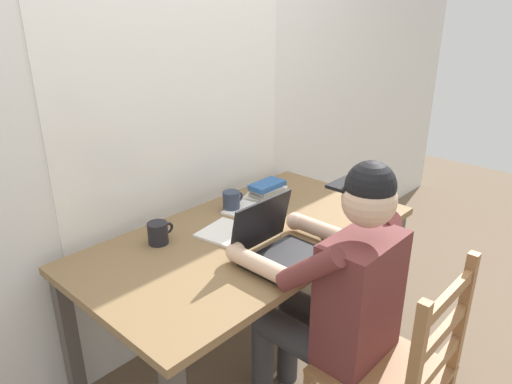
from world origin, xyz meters
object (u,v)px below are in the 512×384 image
(laptop, at_px, (276,244))
(seated_person, at_px, (336,292))
(desk, at_px, (249,251))
(coffee_mug_dark, at_px, (232,201))
(wooden_chair, at_px, (396,373))
(coffee_mug_white, at_px, (269,212))
(computer_mouse, at_px, (333,235))
(book_stack_main, at_px, (268,191))
(coffee_mug_spare, at_px, (158,233))

(laptop, bearing_deg, seated_person, -81.70)
(desk, bearing_deg, coffee_mug_dark, 61.77)
(laptop, bearing_deg, wooden_chair, -85.88)
(wooden_chair, distance_m, coffee_mug_white, 0.88)
(computer_mouse, relative_size, book_stack_main, 0.51)
(seated_person, bearing_deg, laptop, 98.30)
(seated_person, distance_m, computer_mouse, 0.32)
(computer_mouse, bearing_deg, coffee_mug_dark, 98.67)
(coffee_mug_dark, height_order, coffee_mug_spare, coffee_mug_dark)
(desk, distance_m, coffee_mug_dark, 0.31)
(desk, relative_size, seated_person, 1.26)
(seated_person, height_order, book_stack_main, seated_person)
(computer_mouse, bearing_deg, coffee_mug_white, 99.75)
(seated_person, distance_m, laptop, 0.30)
(laptop, distance_m, computer_mouse, 0.30)
(wooden_chair, bearing_deg, coffee_mug_white, 76.59)
(laptop, height_order, book_stack_main, laptop)
(seated_person, bearing_deg, wooden_chair, -90.00)
(wooden_chair, relative_size, computer_mouse, 9.26)
(desk, xyz_separation_m, seated_person, (-0.03, -0.49, 0.02))
(wooden_chair, bearing_deg, coffee_mug_dark, 80.97)
(coffee_mug_dark, bearing_deg, coffee_mug_white, -82.94)
(computer_mouse, xyz_separation_m, coffee_mug_spare, (-0.54, 0.53, 0.03))
(coffee_mug_dark, relative_size, book_stack_main, 0.63)
(coffee_mug_spare, bearing_deg, wooden_chair, -73.29)
(book_stack_main, bearing_deg, seated_person, -119.70)
(seated_person, bearing_deg, book_stack_main, 60.30)
(seated_person, xyz_separation_m, book_stack_main, (0.40, 0.71, 0.11))
(coffee_mug_white, bearing_deg, laptop, -133.59)
(wooden_chair, bearing_deg, desk, 87.86)
(seated_person, distance_m, coffee_mug_dark, 0.76)
(seated_person, height_order, laptop, seated_person)
(seated_person, height_order, wooden_chair, seated_person)
(seated_person, height_order, coffee_mug_dark, seated_person)
(laptop, xyz_separation_m, coffee_mug_spare, (-0.26, 0.44, -0.01))
(seated_person, relative_size, coffee_mug_dark, 9.97)
(desk, xyz_separation_m, coffee_mug_white, (0.16, 0.02, 0.13))
(coffee_mug_dark, bearing_deg, coffee_mug_spare, -177.53)
(coffee_mug_white, distance_m, coffee_mug_dark, 0.22)
(computer_mouse, bearing_deg, laptop, 163.03)
(laptop, distance_m, coffee_mug_dark, 0.51)
(coffee_mug_white, xyz_separation_m, book_stack_main, (0.21, 0.19, -0.01))
(desk, height_order, coffee_mug_white, coffee_mug_white)
(seated_person, xyz_separation_m, wooden_chair, (-0.00, -0.28, -0.22))
(laptop, xyz_separation_m, book_stack_main, (0.44, 0.43, -0.01))
(desk, bearing_deg, book_stack_main, 30.26)
(laptop, xyz_separation_m, computer_mouse, (0.29, -0.09, -0.04))
(desk, height_order, book_stack_main, book_stack_main)
(book_stack_main, bearing_deg, laptop, -135.57)
(seated_person, relative_size, coffee_mug_white, 9.80)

